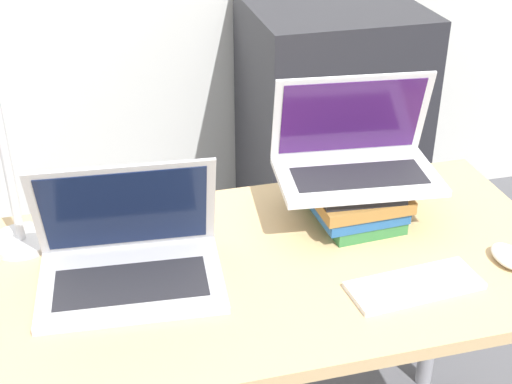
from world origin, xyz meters
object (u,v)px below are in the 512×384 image
book_stack (352,196)px  mini_fridge (327,135)px  laptop_left (129,257)px  mouse (509,256)px  wireless_keyboard (415,285)px  laptop_on_books (355,156)px  desk_lamp (18,41)px

book_stack → mini_fridge: (0.30, 0.98, -0.32)m
laptop_left → mouse: bearing=-10.6°
book_stack → wireless_keyboard: (0.03, -0.30, -0.05)m
laptop_on_books → desk_lamp: desk_lamp is taller
laptop_on_books → mini_fridge: size_ratio=0.39×
mouse → book_stack: bearing=134.9°
book_stack → mouse: size_ratio=2.60×
book_stack → mini_fridge: bearing=72.8°
laptop_on_books → mouse: laptop_on_books is taller
laptop_left → mouse: laptop_left is taller
mouse → desk_lamp: 1.11m
book_stack → mouse: 0.38m
desk_lamp → book_stack: bearing=-3.4°
laptop_on_books → wireless_keyboard: 0.34m
laptop_left → book_stack: laptop_left is taller
desk_lamp → mini_fridge: desk_lamp is taller
book_stack → mouse: bearing=-45.1°
wireless_keyboard → laptop_on_books: bearing=93.7°
laptop_left → wireless_keyboard: laptop_left is taller
book_stack → wireless_keyboard: book_stack is taller
mouse → mini_fridge: 1.28m
wireless_keyboard → desk_lamp: desk_lamp is taller
laptop_left → mini_fridge: size_ratio=0.40×
wireless_keyboard → mouse: 0.24m
laptop_on_books → mini_fridge: laptop_on_books is taller
mini_fridge → laptop_on_books: bearing=-107.1°
book_stack → desk_lamp: 0.81m
mini_fridge → book_stack: bearing=-107.2°
book_stack → desk_lamp: bearing=176.6°
wireless_keyboard → mouse: bearing=8.1°
laptop_on_books → mini_fridge: bearing=72.9°
wireless_keyboard → mini_fridge: 1.34m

